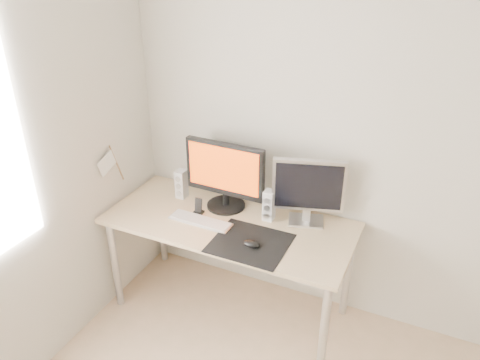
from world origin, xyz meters
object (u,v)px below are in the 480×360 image
(mouse, at_px, (251,244))
(desk, at_px, (229,231))
(speaker_left, at_px, (181,184))
(main_monitor, at_px, (225,173))
(phone_dock, at_px, (199,209))
(second_monitor, at_px, (308,189))
(speaker_right, at_px, (269,205))
(keyboard, at_px, (201,221))

(mouse, bearing_deg, desk, 140.71)
(speaker_left, bearing_deg, desk, -18.24)
(main_monitor, xyz_separation_m, speaker_left, (-0.34, -0.01, -0.15))
(phone_dock, bearing_deg, desk, -0.92)
(mouse, height_order, phone_dock, phone_dock)
(second_monitor, bearing_deg, speaker_right, -163.17)
(main_monitor, height_order, speaker_right, main_monitor)
(desk, bearing_deg, speaker_right, 30.66)
(second_monitor, relative_size, keyboard, 1.05)
(desk, bearing_deg, phone_dock, 179.08)
(second_monitor, bearing_deg, main_monitor, -174.84)
(speaker_left, distance_m, speaker_right, 0.66)
(speaker_right, bearing_deg, speaker_left, 178.81)
(desk, distance_m, phone_dock, 0.25)
(desk, relative_size, speaker_right, 7.78)
(second_monitor, bearing_deg, phone_dock, -163.79)
(phone_dock, bearing_deg, speaker_right, 15.89)
(second_monitor, relative_size, speaker_left, 2.15)
(second_monitor, height_order, phone_dock, second_monitor)
(desk, distance_m, second_monitor, 0.59)
(main_monitor, xyz_separation_m, speaker_right, (0.32, -0.02, -0.15))
(second_monitor, distance_m, phone_dock, 0.73)
(speaker_right, relative_size, keyboard, 0.49)
(mouse, relative_size, second_monitor, 0.24)
(phone_dock, bearing_deg, keyboard, -54.52)
(second_monitor, relative_size, speaker_right, 2.15)
(phone_dock, bearing_deg, second_monitor, 16.21)
(speaker_right, xyz_separation_m, phone_dock, (-0.45, -0.13, -0.07))
(phone_dock, bearing_deg, mouse, -23.31)
(second_monitor, distance_m, keyboard, 0.72)
(desk, bearing_deg, mouse, -39.29)
(speaker_right, bearing_deg, main_monitor, 176.51)
(speaker_right, distance_m, phone_dock, 0.47)
(speaker_left, relative_size, phone_dock, 1.85)
(second_monitor, xyz_separation_m, keyboard, (-0.61, -0.29, -0.23))
(mouse, distance_m, phone_dock, 0.51)
(second_monitor, bearing_deg, speaker_left, -176.41)
(main_monitor, relative_size, speaker_right, 2.68)
(mouse, xyz_separation_m, phone_dock, (-0.47, 0.20, 0.01))
(speaker_left, relative_size, keyboard, 0.49)
(desk, relative_size, main_monitor, 2.90)
(desk, height_order, second_monitor, second_monitor)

